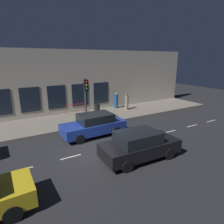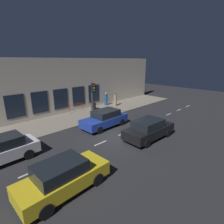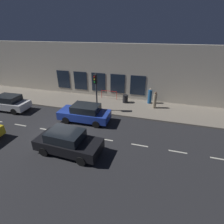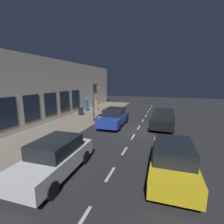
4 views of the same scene
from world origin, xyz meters
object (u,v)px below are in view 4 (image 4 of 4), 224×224
at_px(parked_car_3, 55,157).
at_px(trash_bin, 81,111).
at_px(parked_car_1, 172,160).
at_px(parked_car_0, 163,119).
at_px(parked_car_2, 114,117).
at_px(pedestrian_1, 86,105).
at_px(pedestrian_0, 96,105).
at_px(traffic_light, 94,95).

height_order(parked_car_3, trash_bin, parked_car_3).
bearing_deg(parked_car_1, parked_car_3, -165.06).
xyz_separation_m(parked_car_0, trash_bin, (9.25, -1.92, -0.21)).
distance_m(parked_car_2, parked_car_3, 8.48).
distance_m(pedestrian_1, trash_bin, 2.69).
xyz_separation_m(pedestrian_0, trash_bin, (0.58, 3.19, -0.38)).
relative_size(parked_car_3, trash_bin, 5.06).
xyz_separation_m(parked_car_1, parked_car_2, (4.87, -7.07, 0.00)).
distance_m(parked_car_3, pedestrian_0, 14.96).
bearing_deg(parked_car_1, traffic_light, 132.06).
bearing_deg(parked_car_2, pedestrian_0, -54.41).
bearing_deg(parked_car_1, parked_car_0, 92.92).
relative_size(pedestrian_0, trash_bin, 2.06).
height_order(parked_car_1, parked_car_3, same).
bearing_deg(traffic_light, parked_car_1, 133.18).
bearing_deg(trash_bin, parked_car_1, 135.25).
bearing_deg(pedestrian_0, parked_car_0, 56.72).
bearing_deg(parked_car_3, pedestrian_1, -69.92).
relative_size(parked_car_2, pedestrian_1, 2.69).
bearing_deg(parked_car_0, traffic_light, -173.80).
relative_size(parked_car_3, pedestrian_1, 2.53).
bearing_deg(trash_bin, parked_car_3, 113.81).
height_order(parked_car_0, parked_car_1, same).
bearing_deg(traffic_light, parked_car_3, 103.13).
height_order(parked_car_1, trash_bin, parked_car_1).
height_order(parked_car_0, pedestrian_0, pedestrian_0).
xyz_separation_m(parked_car_3, pedestrian_1, (5.49, -13.73, 0.13)).
bearing_deg(trash_bin, pedestrian_0, -100.37).
bearing_deg(parked_car_1, pedestrian_1, 129.01).
bearing_deg(parked_car_3, pedestrian_0, -74.92).
distance_m(traffic_light, parked_car_1, 10.33).
relative_size(parked_car_0, trash_bin, 5.27).
height_order(parked_car_2, trash_bin, parked_car_2).
xyz_separation_m(traffic_light, parked_car_1, (-6.95, 7.40, -1.94)).
height_order(pedestrian_0, pedestrian_1, pedestrian_0).
bearing_deg(parked_car_2, trash_bin, -29.30).
height_order(pedestrian_0, trash_bin, pedestrian_0).
bearing_deg(pedestrian_0, parked_car_3, 14.07).
distance_m(parked_car_0, pedestrian_0, 10.06).
bearing_deg(traffic_light, parked_car_0, -176.47).
bearing_deg(pedestrian_0, parked_car_1, 32.79).
relative_size(parked_car_3, pedestrian_0, 2.46).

